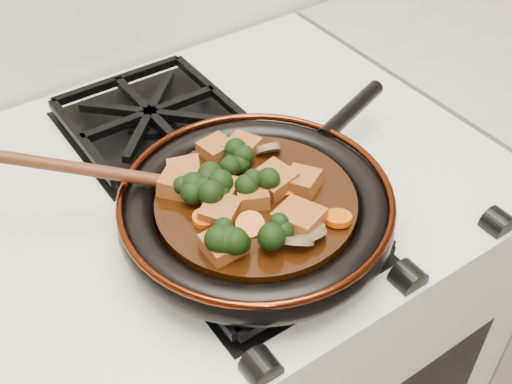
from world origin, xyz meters
TOP-DOWN VIEW (x-y plane):
  - stove at (0.00, 1.69)m, footprint 0.76×0.60m
  - burner_grate_front at (0.00, 1.55)m, footprint 0.23×0.23m
  - burner_grate_back at (0.00, 1.83)m, footprint 0.23×0.23m
  - skillet at (0.00, 1.57)m, footprint 0.43×0.32m
  - braising_sauce at (0.00, 1.57)m, footprint 0.23×0.23m
  - tofu_cube_0 at (-0.05, 1.56)m, footprint 0.05×0.05m
  - tofu_cube_1 at (-0.07, 1.52)m, footprint 0.04×0.04m
  - tofu_cube_2 at (-0.06, 1.63)m, footprint 0.06×0.06m
  - tofu_cube_3 at (-0.00, 1.57)m, footprint 0.05×0.05m
  - tofu_cube_4 at (0.02, 1.50)m, footprint 0.06×0.06m
  - tofu_cube_5 at (-0.05, 1.64)m, footprint 0.05×0.05m
  - tofu_cube_6 at (0.06, 1.55)m, footprint 0.05×0.05m
  - tofu_cube_7 at (0.03, 1.64)m, footprint 0.05×0.05m
  - tofu_cube_8 at (0.01, 1.66)m, footprint 0.04×0.04m
  - tofu_cube_9 at (-0.03, 1.59)m, footprint 0.05×0.05m
  - tofu_cube_10 at (0.03, 1.57)m, footprint 0.05×0.05m
  - broccoli_floret_0 at (-0.02, 1.50)m, footprint 0.09×0.08m
  - broccoli_floret_1 at (0.01, 1.63)m, footprint 0.08×0.08m
  - broccoli_floret_2 at (0.01, 1.57)m, footprint 0.08×0.09m
  - broccoli_floret_3 at (-0.05, 1.60)m, footprint 0.07×0.07m
  - broccoli_floret_4 at (-0.07, 1.52)m, footprint 0.07×0.07m
  - broccoli_floret_5 at (-0.03, 1.61)m, footprint 0.08×0.07m
  - broccoli_floret_6 at (-0.04, 1.60)m, footprint 0.08×0.09m
  - carrot_coin_0 at (-0.07, 1.57)m, footprint 0.03×0.03m
  - carrot_coin_1 at (0.05, 1.49)m, footprint 0.03×0.03m
  - carrot_coin_2 at (-0.02, 1.57)m, footprint 0.03×0.03m
  - carrot_coin_3 at (-0.03, 1.53)m, footprint 0.03×0.03m
  - carrot_coin_4 at (0.04, 1.56)m, footprint 0.03×0.03m
  - carrot_coin_5 at (0.02, 1.50)m, footprint 0.03×0.03m
  - mushroom_slice_0 at (0.01, 1.48)m, footprint 0.04×0.04m
  - mushroom_slice_1 at (-0.00, 1.48)m, footprint 0.05×0.05m
  - mushroom_slice_2 at (0.06, 1.62)m, footprint 0.04×0.03m
  - wooden_spoon at (-0.12, 1.67)m, footprint 0.15×0.11m

SIDE VIEW (x-z plane):
  - stove at x=0.00m, z-range 0.00..0.90m
  - burner_grate_front at x=0.00m, z-range 0.90..0.93m
  - burner_grate_back at x=0.00m, z-range 0.90..0.93m
  - skillet at x=0.00m, z-range 0.92..0.97m
  - braising_sauce at x=0.00m, z-range 0.94..0.96m
  - carrot_coin_0 at x=-0.07m, z-range 0.96..0.97m
  - carrot_coin_1 at x=0.05m, z-range 0.96..0.97m
  - carrot_coin_2 at x=-0.02m, z-range 0.96..0.97m
  - carrot_coin_3 at x=-0.03m, z-range 0.95..0.98m
  - carrot_coin_4 at x=0.04m, z-range 0.95..0.97m
  - carrot_coin_5 at x=0.02m, z-range 0.96..0.97m
  - mushroom_slice_0 at x=0.01m, z-range 0.95..0.98m
  - mushroom_slice_1 at x=0.00m, z-range 0.95..0.98m
  - mushroom_slice_2 at x=0.06m, z-range 0.95..0.98m
  - tofu_cube_8 at x=0.01m, z-range 0.96..0.98m
  - tofu_cube_3 at x=0.00m, z-range 0.95..0.98m
  - tofu_cube_7 at x=0.03m, z-range 0.96..0.98m
  - tofu_cube_6 at x=0.06m, z-range 0.95..0.98m
  - tofu_cube_9 at x=-0.03m, z-range 0.95..0.98m
  - tofu_cube_5 at x=-0.05m, z-range 0.95..0.98m
  - tofu_cube_1 at x=-0.07m, z-range 0.96..0.98m
  - tofu_cube_2 at x=-0.06m, z-range 0.95..0.98m
  - tofu_cube_0 at x=-0.05m, z-range 0.95..0.98m
  - broccoli_floret_1 at x=0.01m, z-range 0.93..1.00m
  - broccoli_floret_3 at x=-0.05m, z-range 0.94..1.00m
  - tofu_cube_10 at x=0.03m, z-range 0.95..0.98m
  - tofu_cube_4 at x=0.02m, z-range 0.95..0.98m
  - broccoli_floret_5 at x=-0.03m, z-range 0.94..1.00m
  - broccoli_floret_6 at x=-0.04m, z-range 0.94..1.00m
  - broccoli_floret_2 at x=0.01m, z-range 0.94..1.00m
  - broccoli_floret_4 at x=-0.07m, z-range 0.94..1.01m
  - broccoli_floret_0 at x=-0.02m, z-range 0.94..1.01m
  - wooden_spoon at x=-0.12m, z-range 0.85..1.11m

